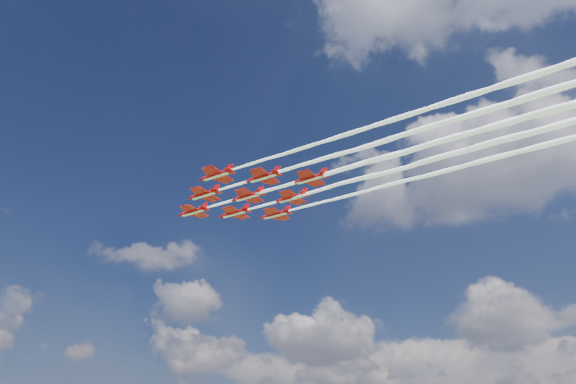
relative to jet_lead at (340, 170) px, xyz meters
The scene contains 9 objects.
jet_lead is the anchor object (origin of this frame).
jet_row2_port 13.07m from the jet_lead, 33.49° to the right, with size 112.11×10.68×3.01m.
jet_row2_starb 13.07m from the jet_lead, 38.38° to the left, with size 112.11×10.68×3.01m.
jet_row3_port 26.14m from the jet_lead, 33.49° to the right, with size 112.11×10.68×3.01m.
jet_row3_centre 21.17m from the jet_lead, ahead, with size 112.11×10.68×3.01m.
jet_row3_starb 26.14m from the jet_lead, 38.38° to the left, with size 112.11×10.68×3.01m.
jet_row4_port 32.67m from the jet_lead, 11.14° to the right, with size 112.11×10.68×3.01m.
jet_row4_starb 32.67m from the jet_lead, 16.03° to the left, with size 112.11×10.68×3.01m.
jet_tail 42.34m from the jet_lead, ahead, with size 112.11×10.68×3.01m.
Camera 1 is at (91.32, -115.41, 4.00)m, focal length 35.00 mm.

